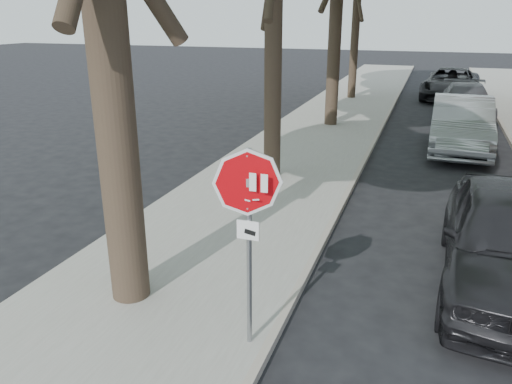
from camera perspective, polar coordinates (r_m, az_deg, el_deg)
ground at (r=6.72m, az=5.20°, el=-18.57°), size 120.00×120.00×0.00m
sidewalk_left at (r=18.02m, az=6.94°, el=6.35°), size 4.00×55.00×0.12m
curb_left at (r=17.71m, az=13.45°, el=5.74°), size 0.12×55.00×0.13m
stop_sign at (r=5.89m, az=-0.89°, el=-2.30°), size 0.76×0.34×2.61m
car_a at (r=8.76m, az=27.00°, el=-4.87°), size 2.14×4.97×1.67m
car_b at (r=17.35m, az=22.38°, el=7.16°), size 1.85×5.14×1.69m
car_c at (r=22.69m, az=22.87°, el=9.43°), size 2.12×5.07×1.46m
car_d at (r=28.24m, az=21.38°, el=11.45°), size 3.13×5.86×1.57m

